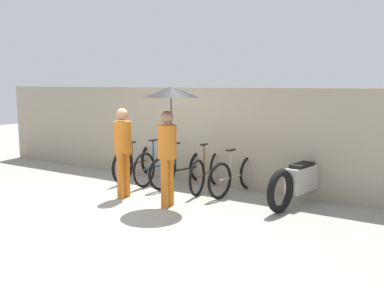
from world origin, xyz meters
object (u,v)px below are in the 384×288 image
Objects in this scene: parked_bicycle_4 at (236,175)px; pedestrian_leading at (123,146)px; parked_bicycle_0 at (137,162)px; parked_bicycle_3 at (207,172)px; parked_bicycle_2 at (183,169)px; parked_bicycle_1 at (158,165)px; pedestrian_center at (170,113)px; motorcycle at (302,181)px.

parked_bicycle_4 is 2.21m from pedestrian_leading.
parked_bicycle_0 is 1.06× the size of parked_bicycle_3.
parked_bicycle_2 is (1.22, -0.01, -0.01)m from parked_bicycle_0.
parked_bicycle_1 is 1.00× the size of parked_bicycle_3.
pedestrian_leading is at bearing 175.74° from parked_bicycle_2.
parked_bicycle_4 reaches higher than parked_bicycle_2.
parked_bicycle_4 is 0.80× the size of pedestrian_center.
parked_bicycle_4 is at bearing -90.50° from parked_bicycle_1.
parked_bicycle_0 reaches higher than parked_bicycle_2.
parked_bicycle_3 is at bearing -91.42° from parked_bicycle_1.
parked_bicycle_0 is 1.09× the size of parked_bicycle_4.
parked_bicycle_1 reaches higher than parked_bicycle_4.
parked_bicycle_4 is 1.29m from motorcycle.
parked_bicycle_3 is at bearing 100.47° from motorcycle.
pedestrian_leading is 0.78× the size of motorcycle.
parked_bicycle_1 is at bearing 105.54° from parked_bicycle_2.
parked_bicycle_1 is 1.21m from parked_bicycle_3.
parked_bicycle_0 is 1.82m from parked_bicycle_3.
pedestrian_leading is 3.26m from motorcycle.
parked_bicycle_4 is (2.43, -0.00, -0.01)m from parked_bicycle_0.
parked_bicycle_0 is at bearing 102.85° from parked_bicycle_2.
parked_bicycle_3 is 1.89m from motorcycle.
parked_bicycle_0 is at bearing 85.19° from parked_bicycle_1.
parked_bicycle_3 is 1.78m from pedestrian_leading.
parked_bicycle_4 reaches higher than parked_bicycle_3.
pedestrian_center is (0.60, -1.30, 1.24)m from parked_bicycle_2.
parked_bicycle_2 is 1.21m from parked_bicycle_4.
parked_bicycle_4 is at bearing 99.35° from motorcycle.
motorcycle is at bearing -81.16° from parked_bicycle_4.
parked_bicycle_4 is at bearing 35.98° from pedestrian_leading.
parked_bicycle_3 is 0.80× the size of motorcycle.
pedestrian_center is 2.59m from motorcycle.
pedestrian_leading is (-1.64, -1.35, 0.61)m from parked_bicycle_4.
pedestrian_leading is (-0.43, -1.34, 0.61)m from parked_bicycle_2.
parked_bicycle_3 reaches higher than parked_bicycle_2.
parked_bicycle_4 is (1.21, 0.01, -0.00)m from parked_bicycle_2.
pedestrian_leading reaches higher than parked_bicycle_1.
parked_bicycle_1 is at bearing 94.47° from pedestrian_leading.
parked_bicycle_2 is 1.90m from pedestrian_center.
parked_bicycle_3 reaches higher than motorcycle.
motorcycle is at bearing -91.17° from parked_bicycle_1.
parked_bicycle_4 is 0.99× the size of pedestrian_leading.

